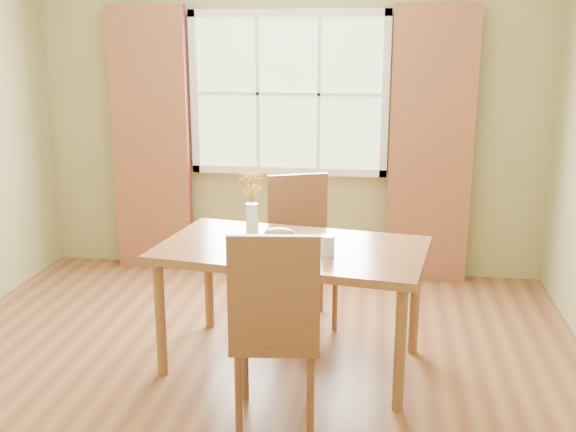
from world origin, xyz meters
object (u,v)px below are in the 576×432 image
(chair_far, at_px, (301,242))
(croissant_sandwich, at_px, (279,239))
(flower_vase, at_px, (252,197))
(water_glass, at_px, (328,246))
(dining_table, at_px, (292,259))
(chair_near, at_px, (275,322))

(chair_far, height_order, croissant_sandwich, chair_far)
(flower_vase, bearing_deg, water_glass, -35.91)
(dining_table, relative_size, chair_near, 1.57)
(dining_table, height_order, water_glass, water_glass)
(dining_table, bearing_deg, croissant_sandwich, -104.64)
(chair_near, distance_m, chair_far, 1.41)
(dining_table, relative_size, flower_vase, 4.16)
(chair_far, height_order, water_glass, chair_far)
(water_glass, bearing_deg, flower_vase, 144.09)
(chair_far, height_order, flower_vase, flower_vase)
(dining_table, distance_m, flower_vase, 0.48)
(chair_near, bearing_deg, croissant_sandwich, 90.49)
(chair_far, bearing_deg, flower_vase, -138.30)
(croissant_sandwich, bearing_deg, dining_table, 53.82)
(chair_far, distance_m, flower_vase, 0.70)
(chair_near, xyz_separation_m, chair_far, (-0.04, 1.41, -0.02))
(croissant_sandwich, height_order, water_glass, croissant_sandwich)
(water_glass, bearing_deg, croissant_sandwich, 177.85)
(chair_far, xyz_separation_m, flower_vase, (-0.25, -0.49, 0.43))
(chair_near, distance_m, flower_vase, 1.06)
(water_glass, height_order, flower_vase, flower_vase)
(croissant_sandwich, distance_m, flower_vase, 0.45)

